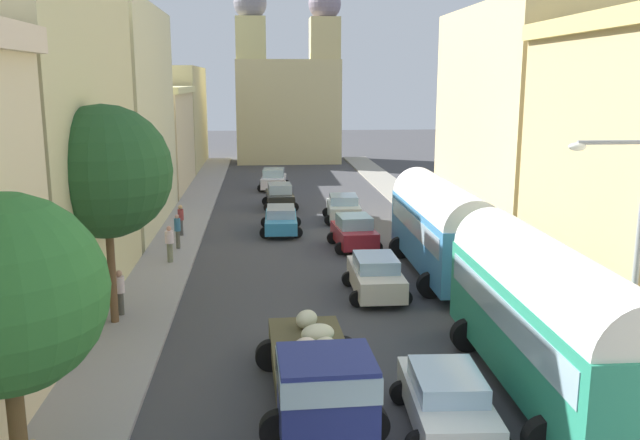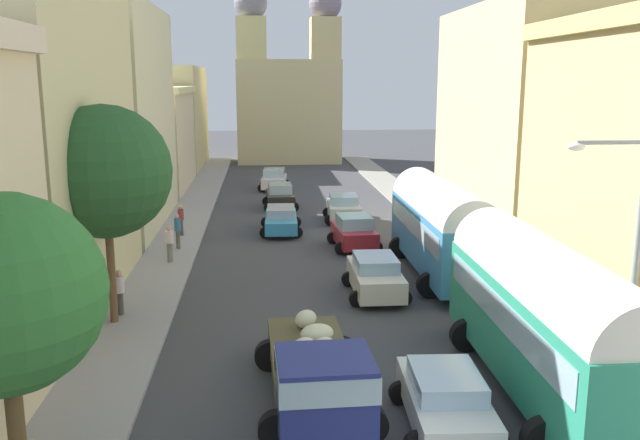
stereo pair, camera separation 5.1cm
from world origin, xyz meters
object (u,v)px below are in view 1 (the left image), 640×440
(car_4, at_px, (376,276))
(pedestrian_1, at_px, (178,230))
(cargo_truck_0, at_px, (319,374))
(car_0, at_px, (281,219))
(car_3, at_px, (446,399))
(pedestrian_3, at_px, (120,291))
(pedestrian_4, at_px, (181,219))
(car_2, at_px, (274,179))
(pedestrian_0, at_px, (170,243))
(car_1, at_px, (280,196))
(parked_bus_0, at_px, (545,311))
(car_5, at_px, (354,232))
(parked_bus_1, at_px, (440,223))
(car_6, at_px, (343,208))
(streetlamp_near, at_px, (627,248))

(car_4, bearing_deg, pedestrian_1, 137.75)
(cargo_truck_0, height_order, car_0, cargo_truck_0)
(car_3, bearing_deg, car_0, 98.70)
(pedestrian_3, xyz_separation_m, pedestrian_4, (0.70, 12.29, 0.04))
(car_4, bearing_deg, car_2, 97.41)
(pedestrian_0, bearing_deg, car_4, -31.32)
(car_1, xyz_separation_m, car_2, (-0.24, 7.74, -0.00))
(car_1, xyz_separation_m, car_3, (3.15, -28.60, -0.08))
(parked_bus_0, height_order, pedestrian_4, parked_bus_0)
(cargo_truck_0, relative_size, car_3, 1.74)
(cargo_truck_0, distance_m, car_3, 3.11)
(car_5, height_order, pedestrian_3, pedestrian_3)
(pedestrian_1, height_order, pedestrian_3, pedestrian_1)
(parked_bus_1, relative_size, car_2, 2.50)
(car_2, relative_size, car_4, 0.94)
(car_5, relative_size, pedestrian_3, 2.13)
(car_0, xyz_separation_m, car_6, (3.79, 2.70, 0.06))
(car_3, bearing_deg, car_1, 96.28)
(car_2, xyz_separation_m, car_4, (3.41, -26.19, -0.01))
(car_3, bearing_deg, car_5, 89.28)
(car_0, distance_m, pedestrian_3, 14.43)
(parked_bus_0, height_order, streetlamp_near, streetlamp_near)
(car_0, bearing_deg, car_6, 35.41)
(car_5, relative_size, pedestrian_1, 2.02)
(parked_bus_1, bearing_deg, car_4, -141.82)
(car_3, relative_size, pedestrian_4, 2.30)
(pedestrian_3, bearing_deg, streetlamp_near, -28.01)
(cargo_truck_0, height_order, car_1, cargo_truck_0)
(cargo_truck_0, relative_size, car_5, 1.91)
(parked_bus_1, height_order, pedestrian_1, parked_bus_1)
(car_0, xyz_separation_m, pedestrian_4, (-5.33, -0.82, 0.31))
(cargo_truck_0, xyz_separation_m, car_0, (-0.29, 20.83, -0.45))
(car_0, bearing_deg, pedestrian_1, -144.52)
(car_4, relative_size, pedestrian_3, 2.34)
(car_0, xyz_separation_m, pedestrian_3, (-6.03, -13.11, 0.27))
(car_0, bearing_deg, pedestrian_3, -114.69)
(parked_bus_0, xyz_separation_m, pedestrian_1, (-11.40, 16.40, -1.27))
(pedestrian_1, relative_size, pedestrian_3, 1.05)
(pedestrian_1, bearing_deg, car_0, 35.48)
(car_3, bearing_deg, pedestrian_4, 112.60)
(parked_bus_0, relative_size, streetlamp_near, 1.44)
(parked_bus_1, bearing_deg, car_3, -104.21)
(pedestrian_3, height_order, pedestrian_4, pedestrian_4)
(car_5, bearing_deg, parked_bus_1, -59.13)
(parked_bus_0, relative_size, car_5, 2.66)
(car_3, height_order, car_5, car_5)
(pedestrian_1, bearing_deg, pedestrian_0, -91.40)
(car_0, distance_m, car_1, 7.08)
(car_2, relative_size, pedestrian_4, 2.16)
(parked_bus_0, bearing_deg, car_6, 96.14)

